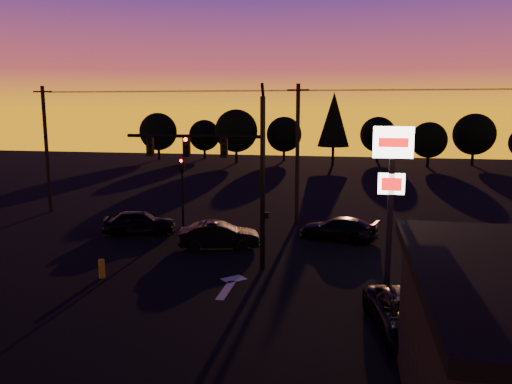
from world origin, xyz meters
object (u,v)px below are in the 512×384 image
at_px(secondary_signal, 182,182).
at_px(car_mid, 219,235).
at_px(traffic_signal_mast, 228,164).
at_px(suv_parked, 407,315).
at_px(pylon_sign, 392,176).
at_px(bollard, 102,269).
at_px(car_left, 140,222).
at_px(car_right, 338,229).

bearing_deg(secondary_signal, car_mid, -50.90).
height_order(traffic_signal_mast, suv_parked, traffic_signal_mast).
bearing_deg(pylon_sign, suv_parked, -81.93).
height_order(pylon_sign, bollard, pylon_sign).
bearing_deg(pylon_sign, car_left, 151.12).
bearing_deg(bollard, traffic_signal_mast, 25.69).
bearing_deg(car_right, suv_parked, 27.96).
xyz_separation_m(pylon_sign, car_right, (-2.15, 8.51, -4.26)).
relative_size(pylon_sign, car_right, 1.50).
height_order(car_left, car_mid, car_left).
distance_m(traffic_signal_mast, suv_parked, 10.40).
bearing_deg(pylon_sign, secondary_signal, 140.23).
xyz_separation_m(car_left, suv_parked, (14.38, -10.90, -0.07)).
distance_m(car_right, suv_parked, 12.01).
xyz_separation_m(bollard, car_mid, (3.92, 5.60, 0.29)).
xyz_separation_m(secondary_signal, suv_parked, (12.46, -13.20, -2.21)).
bearing_deg(traffic_signal_mast, car_left, 142.78).
distance_m(traffic_signal_mast, pylon_sign, 7.52).
height_order(traffic_signal_mast, car_mid, traffic_signal_mast).
xyz_separation_m(traffic_signal_mast, car_left, (-6.83, 5.19, -4.22)).
bearing_deg(car_mid, car_left, 54.90).
bearing_deg(car_left, secondary_signal, -57.93).
xyz_separation_m(secondary_signal, bollard, (-0.33, -10.01, -2.44)).
bearing_deg(car_right, pylon_sign, 29.61).
distance_m(bollard, car_right, 13.28).
height_order(traffic_signal_mast, pylon_sign, traffic_signal_mast).
bearing_deg(car_right, traffic_signal_mast, -24.03).
bearing_deg(traffic_signal_mast, suv_parked, -37.09).
distance_m(pylon_sign, car_left, 16.45).
bearing_deg(car_right, car_mid, -49.50).
height_order(car_mid, car_right, car_mid).
distance_m(traffic_signal_mast, car_right, 8.88).
distance_m(secondary_signal, car_mid, 6.08).
relative_size(car_mid, car_right, 0.95).
xyz_separation_m(car_right, suv_parked, (2.61, -11.72, -0.01)).
relative_size(bollard, car_left, 0.20).
relative_size(bollard, suv_parked, 0.18).
bearing_deg(car_mid, bollard, 130.82).
relative_size(bollard, car_mid, 0.19).
xyz_separation_m(pylon_sign, car_mid, (-8.41, 5.58, -4.21)).
bearing_deg(car_left, suv_parked, -145.22).
height_order(traffic_signal_mast, car_right, traffic_signal_mast).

